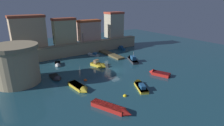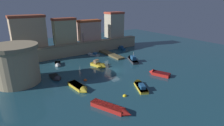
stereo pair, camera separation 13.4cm
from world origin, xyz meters
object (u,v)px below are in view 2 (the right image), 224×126
Objects in this scene: moored_boat_0 at (99,65)px; moored_boat_2 at (121,48)px; quay_lamp_1 at (83,36)px; mooring_buoy_1 at (125,96)px; quay_lamp_0 at (54,38)px; moored_boat_8 at (80,88)px; moored_boat_9 at (56,78)px; quay_lamp_2 at (109,33)px; moored_boat_5 at (58,64)px; moored_boat_7 at (132,59)px; fortress_tower at (16,64)px; moored_boat_1 at (92,54)px; moored_boat_3 at (140,85)px; mooring_buoy_0 at (85,81)px; moored_boat_6 at (158,73)px; moored_boat_4 at (112,108)px.

moored_boat_2 is (16.36, 12.45, -0.09)m from moored_boat_0.
quay_lamp_1 reaches higher than mooring_buoy_1.
quay_lamp_0 is 24.92m from moored_boat_8.
mooring_buoy_1 is at bearing 25.44° from moored_boat_9.
moored_boat_0 is at bearing -130.74° from quay_lamp_2.
moored_boat_2 is at bearing -28.59° from quay_lamp_2.
quay_lamp_0 is 17.99m from moored_boat_9.
moored_boat_7 is at bearing 85.59° from moored_boat_5.
moored_boat_9 is at bearing -170.35° from moored_boat_8.
fortress_tower is 2.64× the size of quay_lamp_0.
moored_boat_0 is (-12.52, -14.54, -5.39)m from quay_lamp_2.
moored_boat_1 reaches higher than moored_boat_5.
quay_lamp_0 is 19.98m from quay_lamp_2.
moored_boat_0 is at bearing 94.74° from moored_boat_9.
mooring_buoy_1 is (-5.00, -1.43, -0.37)m from moored_boat_3.
moored_boat_7 is at bearing 163.07° from moored_boat_2.
moored_boat_0 is 6.64× the size of mooring_buoy_0.
moored_boat_1 is at bearing 18.69° from moored_boat_3.
moored_boat_1 is 0.73× the size of moored_boat_8.
moored_boat_2 is (14.12, -2.09, -5.69)m from quay_lamp_1.
moored_boat_3 is 8.02× the size of mooring_buoy_0.
moored_boat_2 is at bearing -4.35° from moored_boat_3.
moored_boat_7 reaches higher than moored_boat_2.
moored_boat_8 is (-18.82, 3.41, -0.07)m from moored_boat_6.
moored_boat_6 is (8.01, 2.41, 0.06)m from moored_boat_3.
moored_boat_3 is 8.45× the size of mooring_buoy_1.
moored_boat_0 is 10.81m from moored_boat_7.
moored_boat_8 is at bearing 135.50° from moored_boat_2.
moored_boat_2 is 32.08m from moored_boat_9.
quay_lamp_1 is 6.94m from moored_boat_1.
moored_boat_2 is 0.68× the size of moored_boat_7.
moored_boat_3 is at bearing 15.95° from mooring_buoy_1.
mooring_buoy_1 is (15.52, -17.65, -4.30)m from fortress_tower.
moored_boat_1 is at bearing 53.60° from moored_boat_7.
moored_boat_6 is 12.22m from moored_boat_7.
quay_lamp_0 reaches higher than quay_lamp_2.
moored_boat_3 is 8.37m from moored_boat_6.
moored_boat_0 is 17.32m from mooring_buoy_1.
moored_boat_9 is (7.36, -2.56, -4.00)m from fortress_tower.
quay_lamp_1 is at bearing -9.57° from moored_boat_6.
moored_boat_8 is (-0.90, -16.76, 0.03)m from moored_boat_5.
moored_boat_8 is 8.43× the size of mooring_buoy_1.
moored_boat_7 is at bearing 108.76° from moored_boat_4.
moored_boat_7 is at bearing -61.01° from quay_lamp_1.
moored_boat_8 is (-10.09, -9.52, -0.17)m from moored_boat_0.
quay_lamp_1 is at bearing 134.90° from moored_boat_9.
moored_boat_6 is at bearing 166.83° from moored_boat_1.
fortress_tower is 31.93m from moored_boat_6.
mooring_buoy_0 is at bearing 105.91° from mooring_buoy_1.
moored_boat_0 is 12.56m from moored_boat_9.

